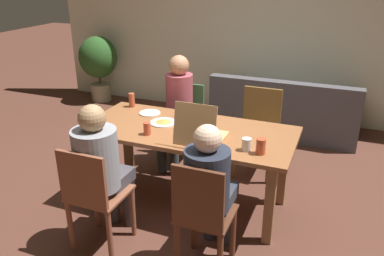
{
  "coord_description": "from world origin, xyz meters",
  "views": [
    {
      "loc": [
        1.25,
        -3.04,
        2.16
      ],
      "look_at": [
        0.0,
        0.1,
        0.75
      ],
      "focal_mm": 36.6,
      "sensor_mm": 36.0,
      "label": 1
    }
  ],
  "objects": [
    {
      "name": "plate_1",
      "position": [
        -0.27,
        0.05,
        0.79
      ],
      "size": [
        0.25,
        0.25,
        0.03
      ],
      "color": "white",
      "rests_on": "dining_table"
    },
    {
      "name": "pizza_box_0",
      "position": [
        0.21,
        -0.19,
        0.83
      ],
      "size": [
        0.36,
        0.42,
        0.38
      ],
      "color": "tan",
      "rests_on": "dining_table"
    },
    {
      "name": "chair_1",
      "position": [
        -0.42,
        -0.91,
        0.5
      ],
      "size": [
        0.43,
        0.41,
        0.91
      ],
      "color": "brown",
      "rests_on": "ground"
    },
    {
      "name": "ground_plane",
      "position": [
        0.0,
        0.0,
        0.0
      ],
      "size": [
        20.0,
        20.0,
        0.0
      ],
      "primitive_type": "plane",
      "color": "#553024"
    },
    {
      "name": "person_2",
      "position": [
        0.46,
        -0.71,
        0.7
      ],
      "size": [
        0.33,
        0.55,
        1.18
      ],
      "color": "#30353E",
      "rests_on": "ground"
    },
    {
      "name": "chair_2",
      "position": [
        0.46,
        -0.85,
        0.5
      ],
      "size": [
        0.39,
        0.39,
        0.94
      ],
      "color": "#552E1D",
      "rests_on": "ground"
    },
    {
      "name": "person_0",
      "position": [
        -0.42,
        0.71,
        0.74
      ],
      "size": [
        0.3,
        0.53,
        1.26
      ],
      "color": "#333B3C",
      "rests_on": "ground"
    },
    {
      "name": "drinking_glass_0",
      "position": [
        0.6,
        -0.24,
        0.83
      ],
      "size": [
        0.08,
        0.08,
        0.1
      ],
      "primitive_type": "cylinder",
      "color": "silver",
      "rests_on": "dining_table"
    },
    {
      "name": "couch",
      "position": [
        0.56,
        2.09,
        0.29
      ],
      "size": [
        1.93,
        0.8,
        0.8
      ],
      "color": "#4B494E",
      "rests_on": "ground"
    },
    {
      "name": "chair_3",
      "position": [
        0.46,
        0.92,
        0.5
      ],
      "size": [
        0.44,
        0.45,
        0.92
      ],
      "color": "brown",
      "rests_on": "ground"
    },
    {
      "name": "plate_0",
      "position": [
        -0.51,
        0.23,
        0.78
      ],
      "size": [
        0.21,
        0.21,
        0.01
      ],
      "color": "white",
      "rests_on": "dining_table"
    },
    {
      "name": "drinking_glass_2",
      "position": [
        -0.78,
        0.35,
        0.85
      ],
      "size": [
        0.06,
        0.06,
        0.15
      ],
      "primitive_type": "cylinder",
      "color": "#B24D30",
      "rests_on": "dining_table"
    },
    {
      "name": "potted_plant",
      "position": [
        -2.58,
        2.35,
        0.68
      ],
      "size": [
        0.63,
        0.63,
        1.09
      ],
      "color": "gray",
      "rests_on": "ground"
    },
    {
      "name": "chair_0",
      "position": [
        -0.42,
        0.86,
        0.49
      ],
      "size": [
        0.46,
        0.43,
        0.9
      ],
      "color": "#346639",
      "rests_on": "ground"
    },
    {
      "name": "back_wall",
      "position": [
        0.0,
        2.72,
        1.5
      ],
      "size": [
        6.62,
        0.12,
        2.99
      ],
      "primitive_type": "cube",
      "color": "silver",
      "rests_on": "ground"
    },
    {
      "name": "person_1",
      "position": [
        -0.42,
        -0.77,
        0.73
      ],
      "size": [
        0.35,
        0.52,
        1.22
      ],
      "color": "#443F47",
      "rests_on": "ground"
    },
    {
      "name": "drinking_glass_3",
      "position": [
        -0.29,
        -0.25,
        0.83
      ],
      "size": [
        0.07,
        0.07,
        0.11
      ],
      "primitive_type": "cylinder",
      "color": "#BE4B31",
      "rests_on": "dining_table"
    },
    {
      "name": "drinking_glass_1",
      "position": [
        0.72,
        -0.26,
        0.84
      ],
      "size": [
        0.08,
        0.08,
        0.13
      ],
      "primitive_type": "cylinder",
      "color": "#B94A2B",
      "rests_on": "dining_table"
    },
    {
      "name": "dining_table",
      "position": [
        0.0,
        0.0,
        0.67
      ],
      "size": [
        1.94,
        0.88,
        0.78
      ],
      "color": "brown",
      "rests_on": "ground"
    }
  ]
}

